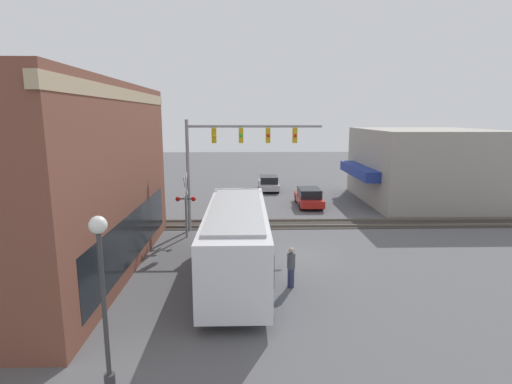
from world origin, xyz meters
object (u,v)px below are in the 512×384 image
at_px(streetlamp, 103,290).
at_px(parked_car_red, 309,198).
at_px(crossing_signal, 186,199).
at_px(pedestrian_near_bus, 291,267).
at_px(city_bus, 237,238).
at_px(parked_car_silver, 269,184).

distance_m(streetlamp, parked_car_red, 23.24).
bearing_deg(crossing_signal, parked_car_red, -46.59).
bearing_deg(parked_car_red, pedestrian_near_bus, 168.37).
xyz_separation_m(city_bus, pedestrian_near_bus, (-1.13, -2.27, -0.90)).
height_order(parked_car_red, pedestrian_near_bus, pedestrian_near_bus).
height_order(crossing_signal, parked_car_silver, crossing_signal).
relative_size(streetlamp, pedestrian_near_bus, 2.74).
relative_size(crossing_signal, pedestrian_near_bus, 2.22).
distance_m(city_bus, parked_car_silver, 21.10).
bearing_deg(parked_car_silver, parked_car_red, -157.72).
xyz_separation_m(crossing_signal, streetlamp, (-13.49, 0.04, 0.51)).
bearing_deg(city_bus, parked_car_silver, -7.09).
relative_size(crossing_signal, parked_car_silver, 0.90).
bearing_deg(crossing_signal, parked_car_silver, -20.94).
bearing_deg(parked_car_red, parked_car_silver, 22.28).
bearing_deg(city_bus, crossing_signal, 27.03).
relative_size(parked_car_red, parked_car_silver, 1.05).
height_order(city_bus, streetlamp, streetlamp).
bearing_deg(pedestrian_near_bus, crossing_signal, 36.74).
bearing_deg(crossing_signal, pedestrian_near_bus, -143.26).
bearing_deg(parked_car_silver, city_bus, 172.91).
xyz_separation_m(crossing_signal, parked_car_red, (8.03, -8.49, -1.62)).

